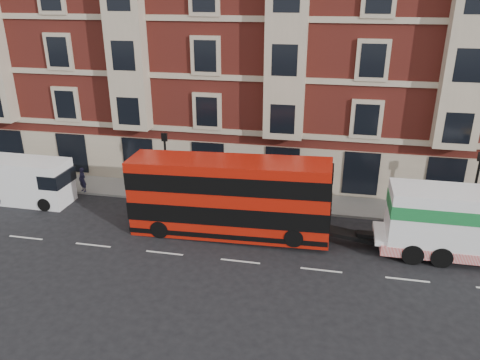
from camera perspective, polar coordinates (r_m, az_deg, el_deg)
name	(u,v)px	position (r m, az deg, el deg)	size (l,w,h in m)	color
ground	(240,261)	(23.73, 0.05, -9.89)	(120.00, 120.00, 0.00)	black
sidewalk	(263,199)	(30.21, 2.88, -2.31)	(90.00, 3.00, 0.15)	slate
victorian_terrace	(289,28)	(34.96, 6.04, 17.95)	(45.00, 12.00, 20.40)	maroon
lamp_post_west	(166,161)	(29.48, -9.03, 2.25)	(0.35, 0.15, 4.35)	black
lamp_post_east	(476,184)	(28.87, 26.80, -0.40)	(0.35, 0.15, 4.35)	black
double_decker_bus	(229,196)	(25.12, -1.34, -1.98)	(10.79, 2.48, 4.37)	#B9180A
tow_truck	(468,224)	(25.70, 26.00, -4.81)	(8.64, 2.55, 3.60)	white
box_van	(27,181)	(32.39, -24.51, -0.15)	(5.42, 2.35, 2.81)	white
pedestrian	(82,180)	(32.48, -18.66, 0.02)	(0.60, 0.40, 1.65)	#1A1830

